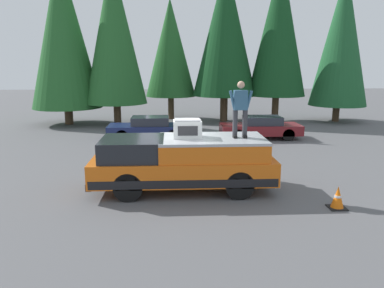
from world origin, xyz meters
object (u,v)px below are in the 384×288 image
(compressor_unit, at_px, (187,128))
(parked_car_navy, at_px, (149,128))
(person_on_truck_bed, at_px, (240,108))
(pickup_truck, at_px, (183,163))
(traffic_cone, at_px, (338,198))
(parked_car_maroon, at_px, (261,127))

(compressor_unit, bearing_deg, parked_car_navy, 11.58)
(compressor_unit, xyz_separation_m, person_on_truck_bed, (-0.08, -1.58, 0.62))
(pickup_truck, xyz_separation_m, parked_car_navy, (8.11, 1.52, -0.29))
(person_on_truck_bed, distance_m, parked_car_navy, 8.97)
(parked_car_navy, bearing_deg, compressor_unit, -168.42)
(pickup_truck, bearing_deg, traffic_cone, -112.67)
(pickup_truck, height_order, traffic_cone, pickup_truck)
(traffic_cone, bearing_deg, compressor_unit, 65.93)
(person_on_truck_bed, relative_size, parked_car_maroon, 0.41)
(pickup_truck, distance_m, parked_car_maroon, 9.03)
(parked_car_navy, bearing_deg, pickup_truck, -169.38)
(parked_car_navy, distance_m, traffic_cone, 11.34)
(person_on_truck_bed, relative_size, parked_car_navy, 0.41)
(pickup_truck, xyz_separation_m, parked_car_maroon, (7.95, -4.26, -0.29))
(parked_car_maroon, bearing_deg, compressor_unit, 152.39)
(pickup_truck, relative_size, compressor_unit, 6.60)
(traffic_cone, bearing_deg, pickup_truck, 67.33)
(parked_car_maroon, relative_size, parked_car_navy, 1.00)
(pickup_truck, bearing_deg, parked_car_maroon, -28.15)
(person_on_truck_bed, bearing_deg, pickup_truck, 89.39)
(parked_car_navy, relative_size, traffic_cone, 6.61)
(compressor_unit, bearing_deg, person_on_truck_bed, -92.89)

